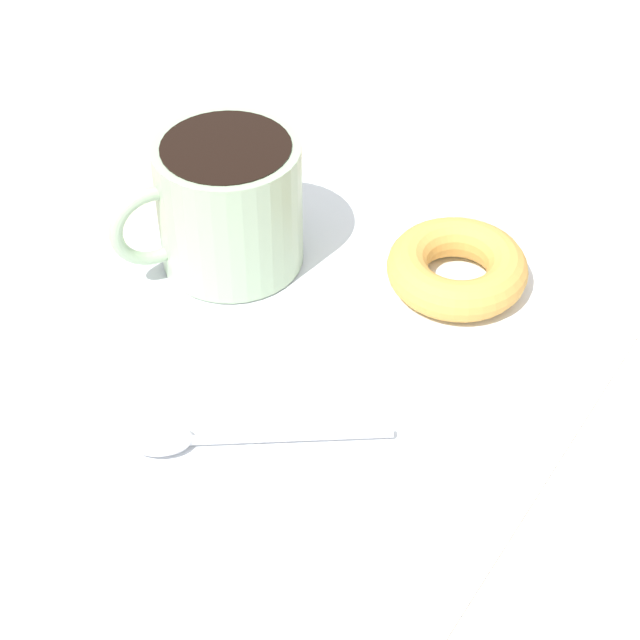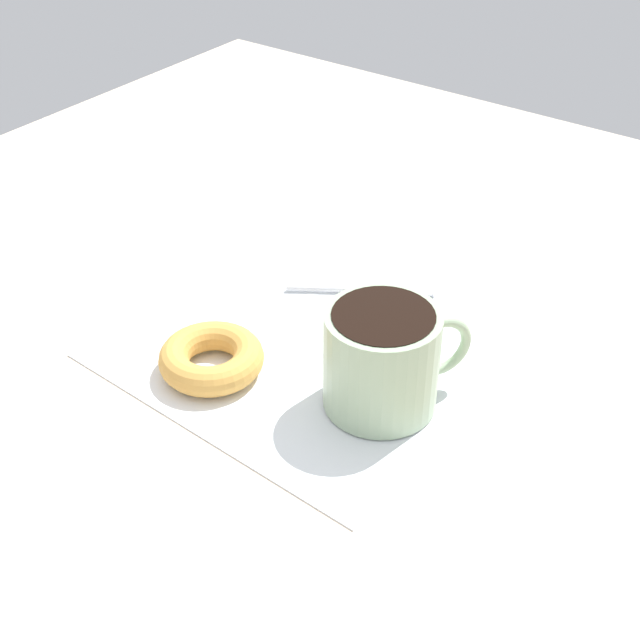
{
  "view_description": "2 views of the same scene",
  "coord_description": "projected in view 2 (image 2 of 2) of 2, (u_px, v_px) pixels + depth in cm",
  "views": [
    {
      "loc": [
        22.28,
        -40.29,
        46.42
      ],
      "look_at": [
        -1.72,
        0.87,
        2.3
      ],
      "focal_mm": 60.0,
      "sensor_mm": 36.0,
      "label": 1
    },
    {
      "loc": [
        -40.52,
        54.07,
        49.58
      ],
      "look_at": [
        -1.72,
        0.87,
        2.3
      ],
      "focal_mm": 50.0,
      "sensor_mm": 36.0,
      "label": 2
    }
  ],
  "objects": [
    {
      "name": "donut",
      "position": [
        211.0,
        358.0,
        0.78
      ],
      "size": [
        9.23,
        9.23,
        2.69
      ],
      "primitive_type": "torus",
      "color": "gold",
      "rests_on": "napkin"
    },
    {
      "name": "spoon",
      "position": [
        395.0,
        290.0,
        0.88
      ],
      "size": [
        13.3,
        9.4,
        0.9
      ],
      "color": "silver",
      "rests_on": "napkin"
    },
    {
      "name": "ground_plane",
      "position": [
        311.0,
        338.0,
        0.84
      ],
      "size": [
        120.0,
        120.0,
        2.0
      ],
      "primitive_type": "cube",
      "color": "beige"
    },
    {
      "name": "coffee_cup",
      "position": [
        383.0,
        358.0,
        0.72
      ],
      "size": [
        9.65,
        11.79,
        8.96
      ],
      "color": "#9EB793",
      "rests_on": "napkin"
    },
    {
      "name": "napkin",
      "position": [
        320.0,
        339.0,
        0.82
      ],
      "size": [
        34.15,
        34.15,
        0.3
      ],
      "primitive_type": "cube",
      "rotation": [
        0.0,
        0.0,
        -0.05
      ],
      "color": "white",
      "rests_on": "ground_plane"
    }
  ]
}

